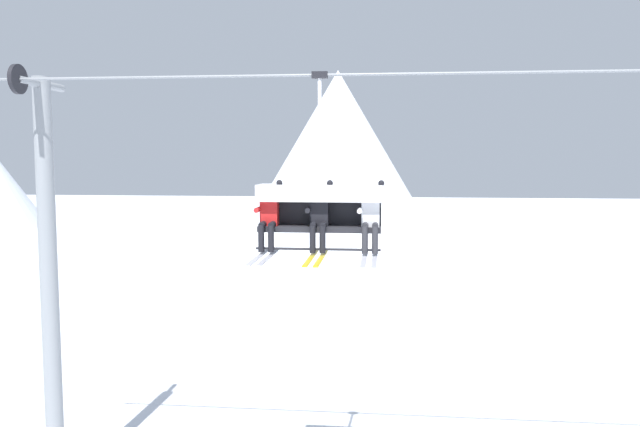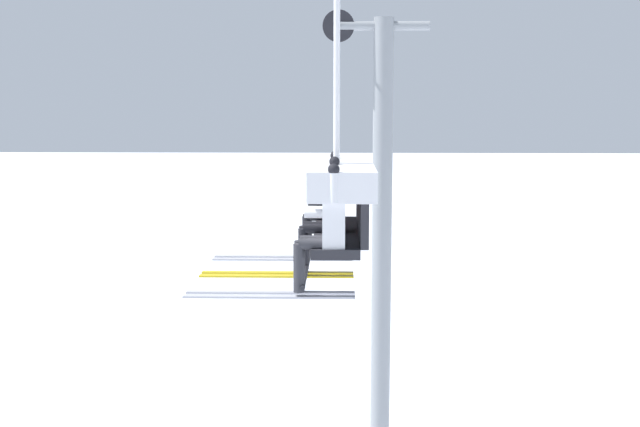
{
  "view_description": "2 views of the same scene",
  "coord_description": "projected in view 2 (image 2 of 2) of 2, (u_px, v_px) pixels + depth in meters",
  "views": [
    {
      "loc": [
        0.32,
        -11.99,
        7.13
      ],
      "look_at": [
        -0.87,
        -0.6,
        6.1
      ],
      "focal_mm": 35.0,
      "sensor_mm": 36.0,
      "label": 1
    },
    {
      "loc": [
        7.84,
        -0.76,
        7.34
      ],
      "look_at": [
        -0.82,
        -0.98,
        6.09
      ],
      "focal_mm": 45.0,
      "sensor_mm": 36.0,
      "label": 2
    }
  ],
  "objects": [
    {
      "name": "chairlift_chair",
      "position": [
        343.0,
        188.0,
        8.74
      ],
      "size": [
        2.27,
        0.74,
        3.16
      ],
      "color": "#232328"
    },
    {
      "name": "lift_tower_near",
      "position": [
        381.0,
        249.0,
        14.6
      ],
      "size": [
        0.36,
        1.88,
        8.87
      ],
      "color": "gray",
      "rests_on": "ground_plane"
    },
    {
      "name": "skier_black",
      "position": [
        323.0,
        215.0,
        8.78
      ],
      "size": [
        0.48,
        1.7,
        1.34
      ],
      "color": "black"
    },
    {
      "name": "skier_white",
      "position": [
        322.0,
        228.0,
        7.87
      ],
      "size": [
        0.48,
        1.7,
        1.34
      ],
      "color": "silver"
    },
    {
      "name": "skier_red",
      "position": [
        325.0,
        204.0,
        9.69
      ],
      "size": [
        0.48,
        1.7,
        1.34
      ],
      "color": "red"
    }
  ]
}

